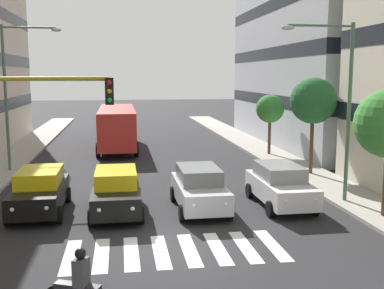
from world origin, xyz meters
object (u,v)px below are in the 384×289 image
bus_behind_traffic (117,124)px  street_lamp_right (14,83)px  car_1 (199,188)px  street_tree_2 (270,109)px  street_tree_1 (313,101)px  car_2 (116,191)px  street_lamp_left (338,94)px  car_0 (280,185)px  car_3 (40,191)px  motorcycle_with_rider (79,287)px

bus_behind_traffic → street_lamp_right: size_ratio=1.32×
car_1 → street_tree_2: size_ratio=1.12×
street_lamp_right → street_tree_1: bearing=167.9°
street_tree_2 → street_lamp_right: bearing=10.8°
street_lamp_right → car_2: bearing=122.0°
car_2 → street_tree_2: bearing=-130.8°
bus_behind_traffic → street_lamp_left: size_ratio=1.43×
car_2 → street_tree_2: street_tree_2 is taller
bus_behind_traffic → car_0: bearing=112.4°
car_3 → bus_behind_traffic: size_ratio=0.42×
car_3 → street_lamp_right: street_lamp_right is taller
car_0 → bus_behind_traffic: bus_behind_traffic is taller
car_1 → bus_behind_traffic: 16.76m
bus_behind_traffic → street_tree_2: size_ratio=2.64×
street_lamp_right → street_tree_1: street_lamp_right is taller
street_lamp_left → street_lamp_right: 17.00m
street_lamp_right → bus_behind_traffic: bearing=-125.3°
street_lamp_right → street_tree_2: street_lamp_right is taller
car_1 → street_tree_2: (-6.80, -11.68, 2.28)m
motorcycle_with_rider → car_2: bearing=-95.9°
car_2 → street_tree_2: size_ratio=1.12×
car_3 → street_lamp_left: street_lamp_left is taller
car_0 → street_lamp_left: 4.43m
bus_behind_traffic → street_lamp_right: (5.45, 7.69, 3.12)m
car_0 → street_tree_2: 12.37m
street_tree_1 → street_tree_2: size_ratio=1.29×
motorcycle_with_rider → street_lamp_right: (4.66, -16.51, 4.33)m
motorcycle_with_rider → street_tree_1: street_tree_1 is taller
car_2 → street_lamp_left: (-9.07, 0.11, 3.77)m
motorcycle_with_rider → street_lamp_left: size_ratio=0.22×
car_2 → street_tree_2: (-10.12, -11.71, 2.28)m
street_lamp_right → street_tree_2: (-15.57, -2.98, -1.82)m
car_0 → street_tree_2: street_tree_2 is taller
motorcycle_with_rider → street_lamp_right: size_ratio=0.20×
bus_behind_traffic → street_lamp_left: bearing=118.7°
bus_behind_traffic → street_lamp_left: street_lamp_left is taller
car_3 → street_lamp_left: (-12.04, 0.64, 3.77)m
car_1 → street_lamp_right: (8.77, -8.71, 4.10)m
bus_behind_traffic → motorcycle_with_rider: bearing=88.1°
car_0 → street_lamp_right: bearing=-35.5°
bus_behind_traffic → street_lamp_left: 19.06m
car_3 → motorcycle_with_rider: car_3 is taller
car_2 → car_3: size_ratio=1.00×
car_0 → street_tree_1: size_ratio=0.86×
car_1 → car_2: 3.32m
car_0 → bus_behind_traffic: 17.75m
car_2 → street_tree_1: street_tree_1 is taller
car_0 → motorcycle_with_rider: (7.54, 7.81, -0.24)m
car_2 → street_lamp_right: street_lamp_right is taller
motorcycle_with_rider → bus_behind_traffic: bearing=-91.9°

